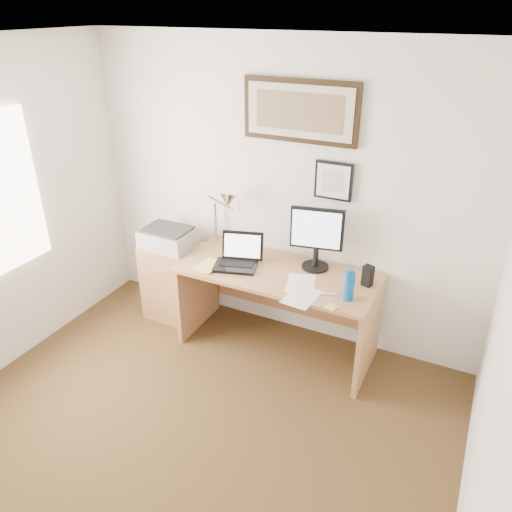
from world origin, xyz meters
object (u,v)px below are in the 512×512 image
Objects in this scene: side_cabinet at (174,281)px; book at (201,263)px; printer at (168,238)px; lcd_monitor at (317,236)px; water_bottle at (349,286)px; laptop at (238,259)px; desk at (282,292)px.

book is (0.45, -0.21, 0.39)m from side_cabinet.
side_cabinet is 0.45m from printer.
lcd_monitor is (1.31, 0.13, 0.68)m from side_cabinet.
water_bottle is 0.54m from lcd_monitor.
book is at bearing -157.03° from laptop.
desk is 3.64× the size of printer.
side_cabinet is at bearing -178.11° from desk.
laptop is at bearing -158.99° from desk.
printer is (-0.74, 0.07, 0.01)m from laptop.
lcd_monitor is (0.24, 0.10, 0.53)m from desk.
water_bottle reaches higher than printer.
water_bottle is at bearing -6.03° from printer.
side_cabinet is 0.86m from laptop.
laptop is (0.73, -0.10, 0.44)m from side_cabinet.
lcd_monitor reaches higher than printer.
desk is at bearing 21.01° from laptop.
printer reaches higher than book.
side_cabinet is at bearing -174.22° from lcd_monitor.
book is at bearing -25.44° from side_cabinet.
book is 0.45× the size of lcd_monitor.
book is 0.31m from laptop.
lcd_monitor is (0.58, 0.23, 0.23)m from laptop.
side_cabinet is 0.64m from book.
lcd_monitor reaches higher than water_bottle.
laptop is 0.67m from lcd_monitor.
laptop reaches higher than side_cabinet.
laptop reaches higher than water_bottle.
water_bottle is 0.76m from desk.
desk is 4.05× the size of laptop.
printer is at bearing 174.90° from laptop.
side_cabinet is at bearing 172.57° from laptop.
desk is at bearing 21.90° from book.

